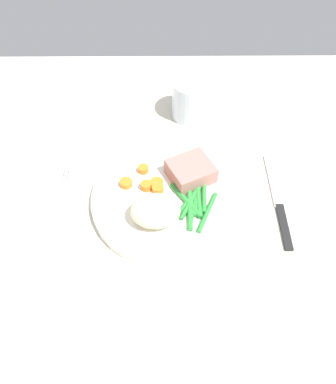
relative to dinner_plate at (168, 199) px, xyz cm
name	(u,v)px	position (x,y,z in cm)	size (l,w,h in cm)	color
dining_table	(164,209)	(-0.64, -0.75, -1.80)	(120.00, 90.00, 2.00)	beige
dinner_plate	(168,199)	(0.00, 0.00, 0.00)	(26.65, 26.65, 1.60)	white
meat_portion	(189,171)	(3.60, 4.20, 2.33)	(7.13, 6.49, 3.07)	#B2756B
mashed_potatoes	(153,211)	(-2.40, -4.80, 3.01)	(7.99, 6.34, 4.41)	beige
carrot_slices	(144,182)	(-4.09, 2.50, 1.35)	(7.53, 6.44, 1.28)	orange
green_beans	(192,203)	(3.94, -1.82, 1.20)	(8.03, 11.21, 0.88)	#2D8C38
fork	(58,203)	(-18.70, -0.26, -0.60)	(1.44, 16.60, 0.40)	silver
knife	(276,202)	(18.52, -0.29, -0.60)	(1.70, 20.50, 0.64)	black
water_glass	(190,101)	(4.53, 22.81, 2.64)	(7.94, 7.94, 8.07)	silver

